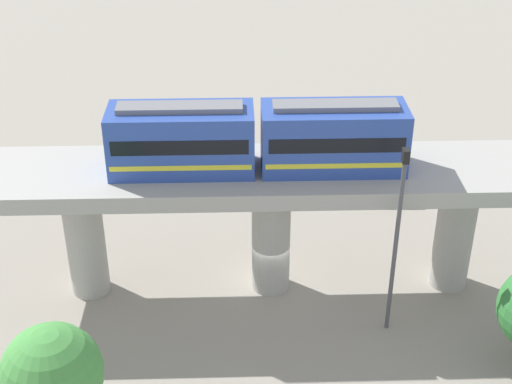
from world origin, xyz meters
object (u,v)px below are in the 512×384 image
Objects in this scene: train at (258,138)px; parked_car_black at (279,174)px; parked_car_yellow at (123,162)px; signal_post at (397,235)px; parked_car_white at (378,185)px; tree_near_viaduct at (52,374)px.

parked_car_black is (-10.52, 1.69, -7.63)m from train.
train is at bearing -8.12° from parked_car_black.
signal_post is (15.81, 14.36, 4.49)m from parked_car_yellow.
parked_car_yellow is 1.06× the size of parked_car_white.
tree_near_viaduct reaches higher than parked_car_white.
parked_car_white is at bearing 172.38° from signal_post.
train reaches higher than parked_car_yellow.
signal_post is (13.92, 4.33, 4.49)m from parked_car_black.
train reaches higher than parked_car_white.
signal_post reaches higher than parked_car_yellow.
train is 3.20× the size of parked_car_black.
parked_car_white is (3.42, 16.02, 0.00)m from parked_car_yellow.
train is 7.59m from signal_post.
parked_car_yellow is 16.38m from parked_car_white.
train is 2.43× the size of tree_near_viaduct.
train is 3.18× the size of parked_car_white.
parked_car_white is at bearing 139.50° from train.
parked_car_yellow is at bearing -146.08° from train.
parked_car_white is (1.53, 5.99, 0.00)m from parked_car_black.
parked_car_yellow is (-12.41, -8.34, -7.63)m from train.
parked_car_black is 6.18m from parked_car_white.
train is at bearing -119.46° from signal_post.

